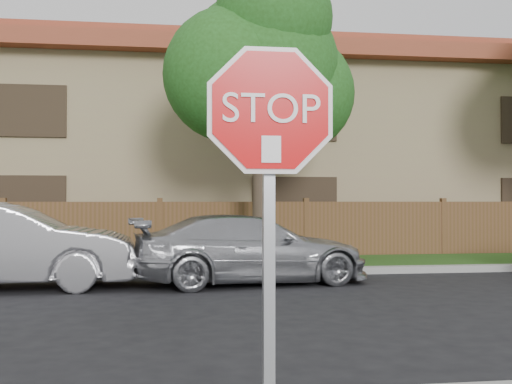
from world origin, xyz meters
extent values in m
cube|color=gray|center=(0.00, 8.15, 0.07)|extent=(70.00, 0.30, 0.15)
cube|color=#1E4714|center=(0.00, 9.80, 0.06)|extent=(70.00, 3.00, 0.12)
cube|color=brown|center=(0.00, 11.40, 0.80)|extent=(70.00, 0.12, 1.60)
cube|color=#9D8C61|center=(0.00, 17.00, 3.00)|extent=(34.00, 8.00, 6.00)
cube|color=brown|center=(0.00, 17.00, 6.25)|extent=(35.20, 9.20, 0.50)
cube|color=brown|center=(0.00, 17.00, 6.85)|extent=(33.00, 5.50, 0.70)
cylinder|color=#382B21|center=(2.50, 9.70, 1.96)|extent=(0.44, 0.44, 3.92)
sphere|color=#214B17|center=(2.50, 9.70, 4.90)|extent=(3.80, 3.80, 3.80)
sphere|color=#214B17|center=(3.40, 10.00, 4.34)|extent=(3.00, 3.00, 3.00)
sphere|color=#214B17|center=(1.70, 9.30, 4.62)|extent=(3.20, 3.20, 3.20)
sphere|color=#214B17|center=(2.70, 9.10, 5.95)|extent=(2.80, 2.80, 2.80)
cube|color=gray|center=(0.91, -1.44, 1.25)|extent=(0.06, 0.06, 2.30)
cylinder|color=white|center=(0.91, -1.50, 2.15)|extent=(1.01, 0.02, 1.01)
cylinder|color=red|center=(0.91, -1.51, 2.15)|extent=(0.93, 0.02, 0.93)
cube|color=white|center=(0.91, -1.53, 1.93)|extent=(0.11, 0.00, 0.15)
imported|color=#A5A4A9|center=(-2.75, 6.74, 0.80)|extent=(4.95, 1.93, 1.61)
imported|color=#A2A3A9|center=(1.88, 6.90, 0.68)|extent=(4.89, 2.53, 1.36)
camera|label=1|loc=(0.38, -4.80, 1.65)|focal=42.00mm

